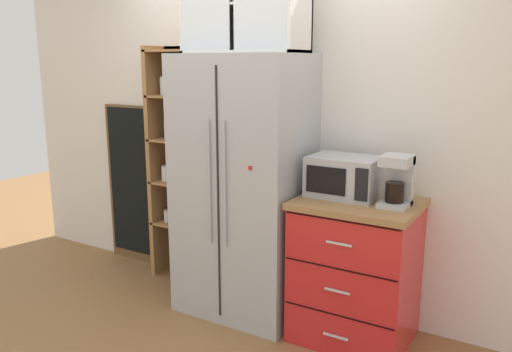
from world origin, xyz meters
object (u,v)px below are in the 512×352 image
chalkboard_menu (135,185)px  microwave (344,177)px  mug_red (357,194)px  coffee_maker (397,180)px  refrigerator (244,187)px  bottle_green (358,184)px

chalkboard_menu → microwave: bearing=-6.2°
microwave → mug_red: 0.17m
coffee_maker → chalkboard_menu: size_ratio=0.22×
mug_red → microwave: bearing=145.4°
refrigerator → microwave: bearing=5.1°
bottle_green → chalkboard_menu: 2.22m
microwave → refrigerator: bearing=-174.9°
mug_red → bottle_green: size_ratio=0.45×
microwave → mug_red: (0.12, -0.08, -0.08)m
refrigerator → mug_red: (0.84, -0.02, 0.06)m
coffee_maker → mug_red: bearing=-169.8°
microwave → chalkboard_menu: size_ratio=0.31×
microwave → bottle_green: bearing=-29.6°
refrigerator → microwave: 0.74m
mug_red → bottle_green: (-0.00, 0.02, 0.06)m
coffee_maker → bottle_green: bearing=-173.7°
refrigerator → bottle_green: bearing=-0.2°
microwave → bottle_green: size_ratio=1.73×
mug_red → chalkboard_menu: chalkboard_menu is taller
coffee_maker → bottle_green: size_ratio=1.22×
coffee_maker → bottle_green: coffee_maker is taller
mug_red → chalkboard_menu: (-2.17, 0.31, -0.27)m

